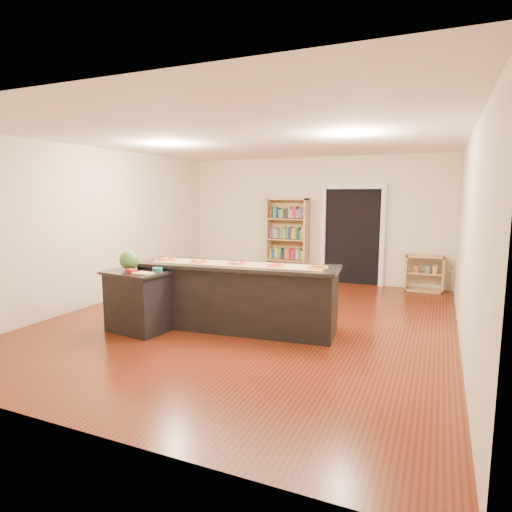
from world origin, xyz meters
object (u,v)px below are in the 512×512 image
at_px(watermelon, 129,260).
at_px(side_counter, 138,301).
at_px(kitchen_island, 237,296).
at_px(bookshelf, 287,239).
at_px(waste_bin, 299,275).
at_px(low_shelf, 424,273).

bearing_deg(watermelon, side_counter, -19.14).
relative_size(kitchen_island, bookshelf, 1.56).
height_order(kitchen_island, bookshelf, bookshelf).
xyz_separation_m(bookshelf, watermelon, (-0.91, -4.35, 0.08)).
distance_m(bookshelf, watermelon, 4.45).
relative_size(side_counter, bookshelf, 0.47).
relative_size(bookshelf, waste_bin, 6.06).
bearing_deg(bookshelf, waste_bin, -18.52).
bearing_deg(kitchen_island, low_shelf, 51.37).
relative_size(side_counter, low_shelf, 1.20).
height_order(bookshelf, waste_bin, bookshelf).
xyz_separation_m(low_shelf, watermelon, (-3.89, -4.36, 0.66)).
relative_size(waste_bin, watermelon, 1.09).
bearing_deg(watermelon, kitchen_island, 22.20).
xyz_separation_m(side_counter, low_shelf, (3.71, 4.42, -0.08)).
distance_m(kitchen_island, bookshelf, 3.83).
bearing_deg(bookshelf, watermelon, -101.85).
height_order(side_counter, waste_bin, side_counter).
bearing_deg(bookshelf, side_counter, -99.44).
distance_m(kitchen_island, watermelon, 1.65).
distance_m(waste_bin, watermelon, 4.51).
bearing_deg(side_counter, low_shelf, 57.40).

